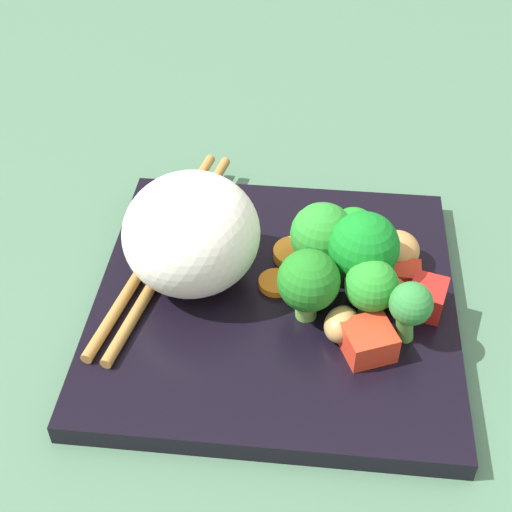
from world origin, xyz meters
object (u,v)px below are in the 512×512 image
object	(u,v)px
rice_mound	(191,234)
broccoli_floret_5	(308,282)
square_plate	(275,301)
carrot_slice_0	(295,254)
chopstick_pair	(166,246)

from	to	relation	value
rice_mound	broccoli_floret_5	world-z (taller)	rice_mound
square_plate	carrot_slice_0	bearing A→B (deg)	-107.12
broccoli_floret_5	carrot_slice_0	xyz separation A→B (cm)	(0.98, -5.71, -2.77)
square_plate	rice_mound	bearing A→B (deg)	-10.82
rice_mound	broccoli_floret_5	xyz separation A→B (cm)	(-7.94, 2.98, -0.98)
square_plate	broccoli_floret_5	world-z (taller)	broccoli_floret_5
square_plate	broccoli_floret_5	distance (cm)	4.83
square_plate	chopstick_pair	bearing A→B (deg)	-25.41
square_plate	rice_mound	distance (cm)	7.63
broccoli_floret_5	carrot_slice_0	distance (cm)	6.43
rice_mound	carrot_slice_0	bearing A→B (deg)	-158.55
chopstick_pair	rice_mound	bearing A→B (deg)	54.34
broccoli_floret_5	chopstick_pair	bearing A→B (deg)	-29.09
chopstick_pair	broccoli_floret_5	bearing A→B (deg)	73.73
square_plate	chopstick_pair	xyz separation A→B (cm)	(8.28, -3.93, 1.15)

